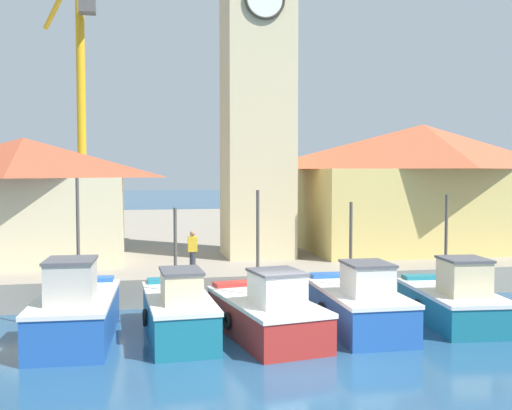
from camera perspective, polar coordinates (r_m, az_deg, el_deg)
The scene contains 12 objects.
ground_plane at distance 15.85m, azimuth 3.90°, elevation -14.47°, with size 300.00×300.00×0.00m, color navy.
quay_wharf at distance 41.55m, azimuth -6.00°, elevation -2.80°, with size 120.00×40.00×1.03m, color gray.
fishing_boat_far_left at distance 18.05m, azimuth -16.80°, elevation -9.68°, with size 2.36×5.11×4.63m.
fishing_boat_left_outer at distance 17.81m, azimuth -7.42°, elevation -10.02°, with size 2.01×4.96×3.74m.
fishing_boat_left_inner at distance 17.68m, azimuth 0.97°, elevation -10.21°, with size 2.89×5.22×4.26m.
fishing_boat_mid_left at distance 18.76m, azimuth 9.65°, elevation -9.32°, with size 2.22×5.00×3.86m.
fishing_boat_center at distance 20.23m, azimuth 18.29°, elevation -8.64°, with size 2.56×4.76×4.08m.
clock_tower at distance 27.20m, azimuth 0.12°, elevation 12.25°, with size 3.45×3.45×16.91m.
warehouse_left at distance 26.89m, azimuth -21.18°, elevation 0.59°, with size 8.45×5.94×5.21m.
warehouse_right at distance 30.37m, azimuth 15.56°, elevation 1.78°, with size 11.96×7.04×6.09m.
port_crane_near at distance 40.56m, azimuth -16.36°, elevation 6.83°, with size 4.13×7.92×17.39m.
dock_worker_near_tower at distance 22.18m, azimuth -6.06°, elevation -4.45°, with size 0.34×0.22×1.62m.
Camera 1 is at (-4.08, -14.54, 4.79)m, focal length 42.00 mm.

